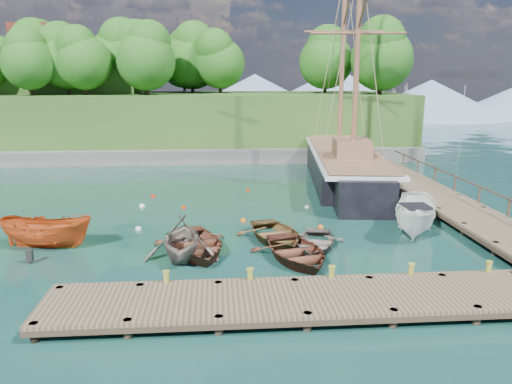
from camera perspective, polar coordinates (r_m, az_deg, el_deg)
ground at (r=23.38m, az=0.93°, el=-6.36°), size 160.00×160.00×0.00m
dock_near at (r=17.60m, az=9.66°, el=-11.85°), size 20.00×3.20×1.10m
dock_east at (r=32.82m, az=20.11°, el=-0.62°), size 3.20×24.00×1.10m
bollard_0 at (r=18.65m, az=-10.11°, el=-11.84°), size 0.26×0.26×0.45m
bollard_1 at (r=18.59m, az=-0.67°, el=-11.71°), size 0.26×0.26×0.45m
bollard_2 at (r=19.01m, az=8.57°, el=-11.28°), size 0.26×0.26×0.45m
bollard_3 at (r=19.88m, az=17.17°, el=-10.62°), size 0.26×0.26×0.45m
bollard_4 at (r=21.14m, az=24.86°, el=-9.82°), size 0.26×0.26×0.45m
rowboat_0 at (r=22.93m, az=-6.85°, el=-6.86°), size 4.51×5.52×1.00m
rowboat_1 at (r=22.34m, az=-8.43°, el=-7.45°), size 3.37×3.90×2.04m
rowboat_2 at (r=21.95m, az=4.62°, el=-7.73°), size 4.25×5.23×0.95m
rowboat_3 at (r=23.46m, az=6.68°, el=-6.38°), size 3.72×4.44×0.79m
rowboat_4 at (r=24.27m, az=2.30°, el=-5.62°), size 4.17×5.06×0.91m
motorboat_orange at (r=25.30m, az=-22.66°, el=-5.88°), size 4.68×2.53×1.71m
cabin_boat_white at (r=26.63m, az=17.70°, el=-4.53°), size 3.97×5.58×2.02m
schooner at (r=37.68m, az=10.09°, el=2.66°), size 6.90×26.19×18.98m
mooring_buoy_0 at (r=26.70m, az=-13.28°, el=-4.20°), size 0.34×0.34×0.34m
mooring_buoy_1 at (r=30.42m, az=-8.26°, el=-1.84°), size 0.28×0.28×0.28m
mooring_buoy_2 at (r=27.46m, az=-1.47°, el=-3.35°), size 0.33×0.33×0.33m
mooring_buoy_3 at (r=30.36m, az=5.85°, el=-1.80°), size 0.29×0.29×0.29m
mooring_buoy_4 at (r=33.52m, az=-11.69°, el=-0.56°), size 0.32×0.32×0.32m
mooring_buoy_5 at (r=34.63m, az=-0.95°, el=0.15°), size 0.28×0.28×0.28m
mooring_buoy_6 at (r=31.19m, az=-12.89°, el=-1.66°), size 0.37×0.37×0.37m
mooring_buoy_7 at (r=26.49m, az=7.40°, el=-4.09°), size 0.32×0.32×0.32m
headland at (r=54.40m, az=-16.23°, el=10.30°), size 51.00×19.31×12.90m
distant_ridge at (r=92.21m, az=-0.58°, el=11.07°), size 117.00×40.00×10.00m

